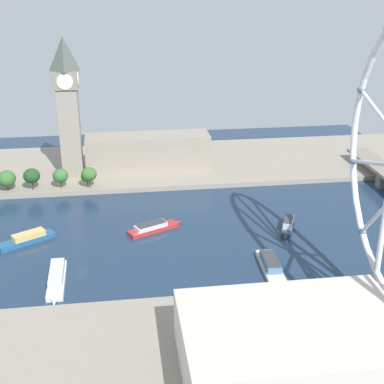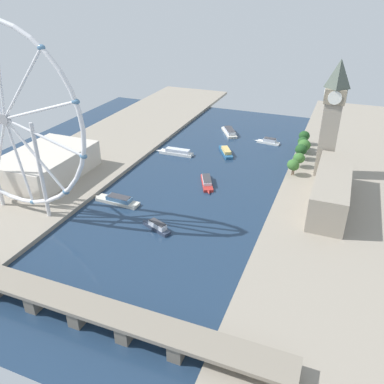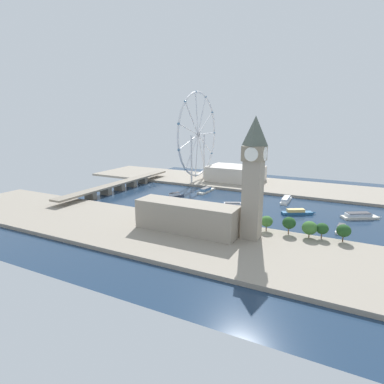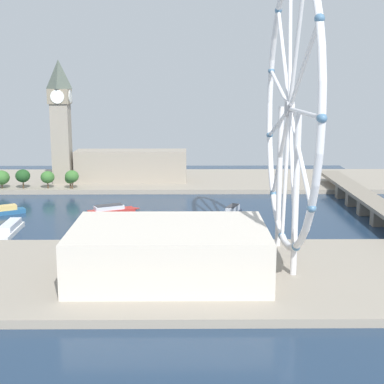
{
  "view_description": "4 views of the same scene",
  "coord_description": "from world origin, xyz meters",
  "px_view_note": "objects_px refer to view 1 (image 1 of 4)",
  "views": [
    {
      "loc": [
        252.97,
        -6.72,
        128.28
      ],
      "look_at": [
        -24.23,
        31.46,
        13.43
      ],
      "focal_mm": 51.99,
      "sensor_mm": 36.0,
      "label": 1
    },
    {
      "loc": [
        -94.68,
        259.67,
        135.1
      ],
      "look_at": [
        -13.25,
        55.28,
        17.68
      ],
      "focal_mm": 36.72,
      "sensor_mm": 36.0,
      "label": 2
    },
    {
      "loc": [
        -302.4,
        -99.11,
        89.81
      ],
      "look_at": [
        -7.53,
        52.63,
        10.92
      ],
      "focal_mm": 30.14,
      "sensor_mm": 36.0,
      "label": 3
    },
    {
      "loc": [
        315.34,
        53.1,
        76.33
      ],
      "look_at": [
        11.73,
        55.55,
        15.92
      ],
      "focal_mm": 53.11,
      "sensor_mm": 36.0,
      "label": 4
    }
  ],
  "objects_px": {
    "clock_tower": "(68,107)",
    "tour_boat_3": "(57,278)",
    "riverside_hall": "(293,347)",
    "tour_boat_1": "(271,266)",
    "tour_boat_4": "(26,239)",
    "parliament_block": "(148,152)",
    "tour_boat_2": "(153,227)",
    "tour_boat_6": "(288,225)"
  },
  "relations": [
    {
      "from": "clock_tower",
      "to": "tour_boat_3",
      "type": "distance_m",
      "value": 133.1
    },
    {
      "from": "riverside_hall",
      "to": "tour_boat_3",
      "type": "distance_m",
      "value": 110.28
    },
    {
      "from": "tour_boat_1",
      "to": "tour_boat_4",
      "type": "height_order",
      "value": "tour_boat_1"
    },
    {
      "from": "parliament_block",
      "to": "tour_boat_4",
      "type": "bearing_deg",
      "value": -35.59
    },
    {
      "from": "clock_tower",
      "to": "parliament_block",
      "type": "relative_size",
      "value": 1.08
    },
    {
      "from": "tour_boat_2",
      "to": "tour_boat_3",
      "type": "relative_size",
      "value": 0.86
    },
    {
      "from": "tour_boat_1",
      "to": "tour_boat_6",
      "type": "distance_m",
      "value": 44.58
    },
    {
      "from": "parliament_block",
      "to": "tour_boat_1",
      "type": "height_order",
      "value": "parliament_block"
    },
    {
      "from": "tour_boat_4",
      "to": "tour_boat_6",
      "type": "xyz_separation_m",
      "value": [
        3.04,
        133.33,
        0.28
      ]
    },
    {
      "from": "riverside_hall",
      "to": "tour_boat_4",
      "type": "bearing_deg",
      "value": -138.11
    },
    {
      "from": "tour_boat_1",
      "to": "tour_boat_4",
      "type": "distance_m",
      "value": 121.32
    },
    {
      "from": "parliament_block",
      "to": "tour_boat_2",
      "type": "xyz_separation_m",
      "value": [
        88.62,
        -3.46,
        -12.3
      ]
    },
    {
      "from": "clock_tower",
      "to": "tour_boat_6",
      "type": "xyz_separation_m",
      "value": [
        87.75,
        114.66,
        -45.72
      ]
    },
    {
      "from": "parliament_block",
      "to": "tour_boat_4",
      "type": "relative_size",
      "value": 2.61
    },
    {
      "from": "tour_boat_3",
      "to": "parliament_block",
      "type": "bearing_deg",
      "value": 158.91
    },
    {
      "from": "riverside_hall",
      "to": "tour_boat_4",
      "type": "xyz_separation_m",
      "value": [
        -112.6,
        -100.99,
        -10.65
      ]
    },
    {
      "from": "tour_boat_6",
      "to": "tour_boat_2",
      "type": "bearing_deg",
      "value": -73.92
    },
    {
      "from": "tour_boat_4",
      "to": "tour_boat_6",
      "type": "distance_m",
      "value": 133.36
    },
    {
      "from": "parliament_block",
      "to": "tour_boat_4",
      "type": "distance_m",
      "value": 115.62
    },
    {
      "from": "tour_boat_1",
      "to": "tour_boat_3",
      "type": "relative_size",
      "value": 1.05
    },
    {
      "from": "parliament_block",
      "to": "tour_boat_6",
      "type": "relative_size",
      "value": 3.36
    },
    {
      "from": "clock_tower",
      "to": "tour_boat_6",
      "type": "relative_size",
      "value": 3.63
    },
    {
      "from": "tour_boat_1",
      "to": "tour_boat_2",
      "type": "height_order",
      "value": "tour_boat_1"
    },
    {
      "from": "parliament_block",
      "to": "tour_boat_6",
      "type": "bearing_deg",
      "value": 34.53
    },
    {
      "from": "parliament_block",
      "to": "tour_boat_3",
      "type": "bearing_deg",
      "value": -19.94
    },
    {
      "from": "tour_boat_1",
      "to": "tour_boat_6",
      "type": "xyz_separation_m",
      "value": [
        -39.91,
        19.87,
        0.19
      ]
    },
    {
      "from": "parliament_block",
      "to": "tour_boat_2",
      "type": "distance_m",
      "value": 89.53
    },
    {
      "from": "tour_boat_1",
      "to": "tour_boat_4",
      "type": "relative_size",
      "value": 1.22
    },
    {
      "from": "tour_boat_3",
      "to": "tour_boat_2",
      "type": "bearing_deg",
      "value": 133.91
    },
    {
      "from": "tour_boat_4",
      "to": "tour_boat_6",
      "type": "bearing_deg",
      "value": 148.17
    },
    {
      "from": "parliament_block",
      "to": "tour_boat_1",
      "type": "relative_size",
      "value": 2.15
    },
    {
      "from": "clock_tower",
      "to": "riverside_hall",
      "type": "relative_size",
      "value": 1.19
    },
    {
      "from": "clock_tower",
      "to": "tour_boat_2",
      "type": "relative_size",
      "value": 2.83
    },
    {
      "from": "tour_boat_2",
      "to": "tour_boat_4",
      "type": "height_order",
      "value": "tour_boat_4"
    },
    {
      "from": "clock_tower",
      "to": "tour_boat_1",
      "type": "distance_m",
      "value": 165.5
    },
    {
      "from": "tour_boat_6",
      "to": "parliament_block",
      "type": "bearing_deg",
      "value": -122.92
    },
    {
      "from": "parliament_block",
      "to": "tour_boat_1",
      "type": "distance_m",
      "value": 144.68
    },
    {
      "from": "parliament_block",
      "to": "riverside_hall",
      "type": "height_order",
      "value": "parliament_block"
    },
    {
      "from": "clock_tower",
      "to": "parliament_block",
      "type": "height_order",
      "value": "clock_tower"
    },
    {
      "from": "clock_tower",
      "to": "parliament_block",
      "type": "distance_m",
      "value": 59.55
    },
    {
      "from": "parliament_block",
      "to": "riverside_hall",
      "type": "distance_m",
      "value": 208.9
    },
    {
      "from": "tour_boat_2",
      "to": "tour_boat_3",
      "type": "bearing_deg",
      "value": -160.14
    }
  ]
}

